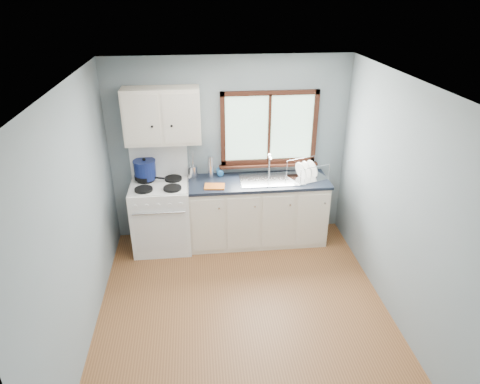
{
  "coord_description": "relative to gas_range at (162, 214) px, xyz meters",
  "views": [
    {
      "loc": [
        -0.43,
        -3.64,
        3.28
      ],
      "look_at": [
        0.05,
        0.9,
        1.05
      ],
      "focal_mm": 32.0,
      "sensor_mm": 36.0,
      "label": 1
    }
  ],
  "objects": [
    {
      "name": "wall_right",
      "position": [
        2.56,
        -1.47,
        0.76
      ],
      "size": [
        0.02,
        3.6,
        2.5
      ],
      "primitive_type": "cube",
      "color": "gray",
      "rests_on": "ground"
    },
    {
      "name": "sink",
      "position": [
        1.49,
        0.02,
        0.37
      ],
      "size": [
        0.84,
        0.46,
        0.44
      ],
      "color": "silver",
      "rests_on": "countertop"
    },
    {
      "name": "base_cabinets",
      "position": [
        1.31,
        0.02,
        -0.08
      ],
      "size": [
        1.85,
        0.6,
        0.88
      ],
      "color": "silver",
      "rests_on": "floor"
    },
    {
      "name": "stockpot",
      "position": [
        -0.18,
        0.16,
        0.59
      ],
      "size": [
        0.38,
        0.38,
        0.29
      ],
      "rotation": [
        0.0,
        0.0,
        0.38
      ],
      "color": "#101B51",
      "rests_on": "gas_range"
    },
    {
      "name": "skillet",
      "position": [
        -0.19,
        0.15,
        0.49
      ],
      "size": [
        0.43,
        0.35,
        0.05
      ],
      "rotation": [
        0.0,
        0.0,
        -0.34
      ],
      "color": "black",
      "rests_on": "gas_range"
    },
    {
      "name": "window",
      "position": [
        1.48,
        0.3,
        0.98
      ],
      "size": [
        1.36,
        0.1,
        1.03
      ],
      "color": "#9EC6A8",
      "rests_on": "wall_back"
    },
    {
      "name": "floor",
      "position": [
        0.95,
        -1.47,
        -0.5
      ],
      "size": [
        3.2,
        3.6,
        0.02
      ],
      "primitive_type": "cube",
      "color": "brown",
      "rests_on": "ground"
    },
    {
      "name": "soap_bottle",
      "position": [
        0.82,
        0.18,
        0.54
      ],
      "size": [
        0.1,
        0.1,
        0.23
      ],
      "primitive_type": "imported",
      "rotation": [
        0.0,
        0.0,
        0.13
      ],
      "color": "#2565A4",
      "rests_on": "countertop"
    },
    {
      "name": "wall_back",
      "position": [
        0.95,
        0.34,
        0.76
      ],
      "size": [
        3.2,
        0.02,
        2.5
      ],
      "primitive_type": "cube",
      "color": "gray",
      "rests_on": "ground"
    },
    {
      "name": "wall_front",
      "position": [
        0.95,
        -3.28,
        0.76
      ],
      "size": [
        3.2,
        0.02,
        2.5
      ],
      "primitive_type": "cube",
      "color": "gray",
      "rests_on": "ground"
    },
    {
      "name": "upper_cabinets",
      "position": [
        0.1,
        0.15,
        1.31
      ],
      "size": [
        0.95,
        0.35,
        0.7
      ],
      "color": "silver",
      "rests_on": "wall_back"
    },
    {
      "name": "utensil_crock",
      "position": [
        0.44,
        0.21,
        0.51
      ],
      "size": [
        0.16,
        0.16,
        0.42
      ],
      "rotation": [
        0.0,
        0.0,
        0.28
      ],
      "color": "silver",
      "rests_on": "countertop"
    },
    {
      "name": "thermos",
      "position": [
        0.68,
        0.18,
        0.58
      ],
      "size": [
        0.07,
        0.07,
        0.31
      ],
      "primitive_type": "cylinder",
      "rotation": [
        0.0,
        0.0,
        0.01
      ],
      "color": "silver",
      "rests_on": "countertop"
    },
    {
      "name": "gas_range",
      "position": [
        0.0,
        0.0,
        0.0
      ],
      "size": [
        0.76,
        0.69,
        1.36
      ],
      "color": "white",
      "rests_on": "floor"
    },
    {
      "name": "ceiling",
      "position": [
        0.95,
        -1.47,
        2.02
      ],
      "size": [
        3.2,
        3.6,
        0.02
      ],
      "primitive_type": "cube",
      "color": "white",
      "rests_on": "wall_back"
    },
    {
      "name": "dish_rack",
      "position": [
        1.97,
        0.03,
        0.49
      ],
      "size": [
        0.56,
        0.5,
        0.24
      ],
      "rotation": [
        0.0,
        0.0,
        0.35
      ],
      "color": "silver",
      "rests_on": "countertop"
    },
    {
      "name": "dish_towel",
      "position": [
        0.72,
        -0.13,
        0.44
      ],
      "size": [
        0.28,
        0.21,
        0.02
      ],
      "primitive_type": "cube",
      "rotation": [
        0.0,
        0.0,
        -0.11
      ],
      "color": "orange",
      "rests_on": "countertop"
    },
    {
      "name": "wall_left",
      "position": [
        -0.66,
        -1.47,
        0.76
      ],
      "size": [
        0.02,
        3.6,
        2.5
      ],
      "primitive_type": "cube",
      "color": "gray",
      "rests_on": "ground"
    },
    {
      "name": "countertop",
      "position": [
        1.31,
        0.02,
        0.41
      ],
      "size": [
        1.89,
        0.64,
        0.04
      ],
      "primitive_type": "cube",
      "color": "black",
      "rests_on": "base_cabinets"
    }
  ]
}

